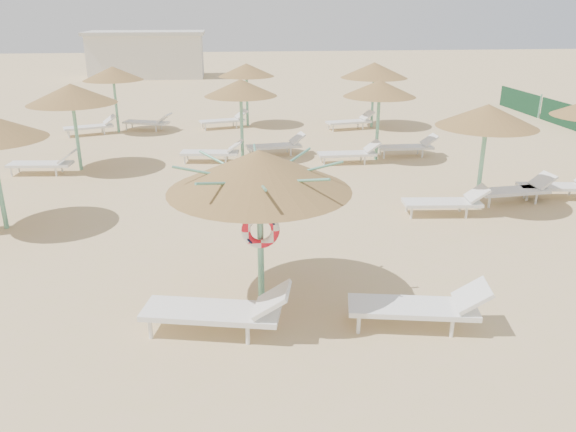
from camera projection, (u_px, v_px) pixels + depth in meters
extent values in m
plane|color=tan|center=(266.00, 305.00, 9.72)|extent=(120.00, 120.00, 0.00)
cylinder|color=#67B393|center=(260.00, 241.00, 9.49)|extent=(0.11, 0.11, 2.27)
cone|color=olive|center=(259.00, 170.00, 9.05)|extent=(3.03, 3.03, 0.68)
cylinder|color=#67B393|center=(259.00, 185.00, 9.14)|extent=(0.20, 0.20, 0.12)
cylinder|color=#67B393|center=(302.00, 172.00, 9.14)|extent=(1.37, 0.04, 0.35)
cylinder|color=#67B393|center=(286.00, 164.00, 9.58)|extent=(1.00, 1.00, 0.35)
cylinder|color=#67B393|center=(257.00, 162.00, 9.72)|extent=(0.04, 1.37, 0.35)
cylinder|color=#67B393|center=(228.00, 166.00, 9.48)|extent=(1.00, 1.00, 0.35)
cylinder|color=#67B393|center=(216.00, 175.00, 9.00)|extent=(1.37, 0.04, 0.35)
cylinder|color=#67B393|center=(229.00, 183.00, 8.56)|extent=(1.00, 1.00, 0.35)
cylinder|color=#67B393|center=(262.00, 186.00, 8.42)|extent=(0.04, 1.37, 0.35)
cylinder|color=#67B393|center=(293.00, 181.00, 8.66)|extent=(1.00, 1.00, 0.35)
torus|color=red|center=(261.00, 230.00, 9.31)|extent=(0.64, 0.15, 0.64)
cylinder|color=white|center=(150.00, 329.00, 8.70)|extent=(0.07, 0.07, 0.32)
cylinder|color=white|center=(162.00, 311.00, 9.23)|extent=(0.07, 0.07, 0.32)
cylinder|color=white|center=(248.00, 335.00, 8.55)|extent=(0.07, 0.07, 0.32)
cylinder|color=white|center=(254.00, 316.00, 9.07)|extent=(0.07, 0.07, 0.32)
cube|color=white|center=(211.00, 312.00, 8.80)|extent=(2.26, 1.16, 0.09)
cube|color=white|center=(272.00, 300.00, 8.61)|extent=(0.69, 0.78, 0.41)
cylinder|color=white|center=(359.00, 325.00, 8.84)|extent=(0.06, 0.06, 0.30)
cylinder|color=white|center=(357.00, 308.00, 9.34)|extent=(0.06, 0.06, 0.30)
cylinder|color=white|center=(452.00, 328.00, 8.74)|extent=(0.06, 0.06, 0.30)
cylinder|color=white|center=(445.00, 311.00, 9.24)|extent=(0.06, 0.06, 0.30)
cube|color=white|center=(412.00, 307.00, 8.97)|extent=(2.13, 1.04, 0.09)
cube|color=white|center=(472.00, 295.00, 8.81)|extent=(0.63, 0.73, 0.39)
cylinder|color=#67B393|center=(77.00, 134.00, 17.47)|extent=(0.11, 0.11, 2.30)
cone|color=olive|center=(71.00, 94.00, 17.03)|extent=(2.69, 2.69, 0.60)
cylinder|color=#67B393|center=(72.00, 102.00, 17.12)|extent=(0.20, 0.20, 0.12)
cylinder|color=white|center=(11.00, 172.00, 17.08)|extent=(0.06, 0.06, 0.28)
cylinder|color=white|center=(18.00, 168.00, 17.55)|extent=(0.06, 0.06, 0.28)
cylinder|color=white|center=(56.00, 172.00, 17.10)|extent=(0.06, 0.06, 0.28)
cylinder|color=white|center=(62.00, 168.00, 17.57)|extent=(0.06, 0.06, 0.28)
cube|color=white|center=(40.00, 164.00, 17.27)|extent=(1.95, 0.80, 0.08)
cube|color=white|center=(67.00, 156.00, 17.20)|extent=(0.54, 0.64, 0.36)
cylinder|color=#67B393|center=(116.00, 104.00, 22.84)|extent=(0.11, 0.11, 2.30)
cone|color=olive|center=(113.00, 73.00, 22.41)|extent=(2.39, 2.39, 0.54)
cylinder|color=#67B393|center=(113.00, 79.00, 22.49)|extent=(0.20, 0.20, 0.12)
cylinder|color=white|center=(69.00, 134.00, 22.16)|extent=(0.06, 0.06, 0.28)
cylinder|color=white|center=(68.00, 132.00, 22.58)|extent=(0.06, 0.06, 0.28)
cylinder|color=white|center=(104.00, 131.00, 22.72)|extent=(0.06, 0.06, 0.28)
cylinder|color=white|center=(102.00, 129.00, 23.14)|extent=(0.06, 0.06, 0.28)
cube|color=white|center=(89.00, 127.00, 22.64)|extent=(2.00, 1.23, 0.08)
cube|color=white|center=(110.00, 119.00, 22.91)|extent=(0.66, 0.73, 0.36)
cylinder|color=white|center=(126.00, 127.00, 23.54)|extent=(0.06, 0.06, 0.28)
cylinder|color=white|center=(132.00, 125.00, 23.99)|extent=(0.06, 0.06, 0.28)
cylinder|color=white|center=(156.00, 129.00, 23.24)|extent=(0.06, 0.06, 0.28)
cylinder|color=white|center=(161.00, 126.00, 23.70)|extent=(0.06, 0.06, 0.28)
cube|color=white|center=(146.00, 122.00, 23.53)|extent=(2.00, 1.23, 0.08)
cube|color=white|center=(164.00, 118.00, 23.26)|extent=(0.66, 0.73, 0.36)
cylinder|color=#67B393|center=(242.00, 125.00, 18.82)|extent=(0.11, 0.11, 2.30)
cone|color=olive|center=(241.00, 88.00, 18.40)|extent=(2.41, 2.41, 0.54)
cylinder|color=#67B393|center=(241.00, 95.00, 18.48)|extent=(0.20, 0.20, 0.12)
cylinder|color=white|center=(185.00, 160.00, 18.47)|extent=(0.06, 0.06, 0.28)
cylinder|color=white|center=(187.00, 156.00, 18.93)|extent=(0.06, 0.06, 0.28)
cylinder|color=white|center=(226.00, 160.00, 18.44)|extent=(0.06, 0.06, 0.28)
cylinder|color=white|center=(227.00, 156.00, 18.91)|extent=(0.06, 0.06, 0.28)
cube|color=white|center=(210.00, 153.00, 18.62)|extent=(1.96, 0.86, 0.08)
cube|color=white|center=(235.00, 146.00, 18.53)|extent=(0.56, 0.66, 0.36)
cylinder|color=white|center=(253.00, 154.00, 19.16)|extent=(0.06, 0.06, 0.28)
cylinder|color=white|center=(250.00, 151.00, 19.62)|extent=(0.06, 0.06, 0.28)
cylinder|color=white|center=(291.00, 152.00, 19.47)|extent=(0.06, 0.06, 0.28)
cylinder|color=white|center=(287.00, 149.00, 19.93)|extent=(0.06, 0.06, 0.28)
cube|color=white|center=(274.00, 146.00, 19.51)|extent=(1.96, 0.86, 0.08)
cube|color=white|center=(297.00, 138.00, 19.62)|extent=(0.56, 0.66, 0.36)
cylinder|color=#67B393|center=(247.00, 99.00, 24.09)|extent=(0.11, 0.11, 2.30)
cone|color=olive|center=(246.00, 70.00, 23.66)|extent=(2.37, 2.37, 0.53)
cylinder|color=#67B393|center=(247.00, 75.00, 23.74)|extent=(0.20, 0.20, 0.12)
cylinder|color=white|center=(205.00, 127.00, 23.47)|extent=(0.06, 0.06, 0.28)
cylinder|color=white|center=(203.00, 125.00, 23.90)|extent=(0.06, 0.06, 0.28)
cylinder|color=white|center=(236.00, 125.00, 23.91)|extent=(0.06, 0.06, 0.28)
cylinder|color=white|center=(233.00, 123.00, 24.35)|extent=(0.06, 0.06, 0.28)
cube|color=white|center=(222.00, 121.00, 23.89)|extent=(1.99, 1.07, 0.08)
cube|color=white|center=(241.00, 114.00, 24.09)|extent=(0.62, 0.70, 0.36)
cylinder|color=#67B393|center=(481.00, 165.00, 14.05)|extent=(0.11, 0.11, 2.30)
cone|color=olive|center=(487.00, 116.00, 13.62)|extent=(2.46, 2.46, 0.55)
cylinder|color=#67B393|center=(486.00, 125.00, 13.70)|extent=(0.20, 0.20, 0.12)
cylinder|color=white|center=(411.00, 213.00, 13.66)|extent=(0.06, 0.06, 0.28)
cylinder|color=white|center=(407.00, 206.00, 14.13)|extent=(0.06, 0.06, 0.28)
cylinder|color=white|center=(466.00, 213.00, 13.69)|extent=(0.06, 0.06, 0.28)
cylinder|color=white|center=(460.00, 206.00, 14.16)|extent=(0.06, 0.06, 0.28)
cube|color=white|center=(442.00, 203.00, 13.85)|extent=(1.95, 0.79, 0.08)
cube|color=white|center=(477.00, 193.00, 13.78)|extent=(0.54, 0.64, 0.36)
cylinder|color=white|center=(489.00, 203.00, 14.42)|extent=(0.06, 0.06, 0.28)
cylinder|color=white|center=(479.00, 197.00, 14.88)|extent=(0.06, 0.06, 0.28)
cylinder|color=white|center=(536.00, 199.00, 14.68)|extent=(0.06, 0.06, 0.28)
cylinder|color=white|center=(525.00, 193.00, 15.13)|extent=(0.06, 0.06, 0.28)
cube|color=white|center=(513.00, 191.00, 14.74)|extent=(1.95, 0.79, 0.08)
cube|color=white|center=(543.00, 180.00, 14.82)|extent=(0.54, 0.64, 0.36)
cylinder|color=#67B393|center=(378.00, 126.00, 18.68)|extent=(0.11, 0.11, 2.30)
cone|color=olive|center=(380.00, 88.00, 18.25)|extent=(2.38, 2.38, 0.53)
cylinder|color=#67B393|center=(379.00, 95.00, 18.33)|extent=(0.20, 0.20, 0.12)
cylinder|color=white|center=(324.00, 162.00, 18.22)|extent=(0.06, 0.06, 0.28)
cylinder|color=white|center=(321.00, 158.00, 18.68)|extent=(0.06, 0.06, 0.28)
cylinder|color=white|center=(365.00, 161.00, 18.37)|extent=(0.06, 0.06, 0.28)
cylinder|color=white|center=(361.00, 157.00, 18.83)|extent=(0.06, 0.06, 0.28)
cube|color=white|center=(347.00, 154.00, 18.48)|extent=(1.90, 0.63, 0.08)
cube|color=white|center=(372.00, 146.00, 18.49)|extent=(0.49, 0.60, 0.36)
cylinder|color=white|center=(384.00, 155.00, 19.11)|extent=(0.06, 0.06, 0.28)
cylinder|color=white|center=(380.00, 151.00, 19.58)|extent=(0.06, 0.06, 0.28)
cylinder|color=white|center=(422.00, 154.00, 19.25)|extent=(0.06, 0.06, 0.28)
cylinder|color=white|center=(418.00, 150.00, 19.72)|extent=(0.06, 0.06, 0.28)
cube|color=white|center=(405.00, 147.00, 19.36)|extent=(1.90, 0.63, 0.08)
cube|color=white|center=(429.00, 140.00, 19.37)|extent=(0.49, 0.60, 0.36)
cylinder|color=#67B393|center=(373.00, 100.00, 23.86)|extent=(0.11, 0.11, 2.30)
cone|color=olive|center=(374.00, 70.00, 23.43)|extent=(2.81, 2.81, 0.63)
cylinder|color=#67B393|center=(374.00, 76.00, 23.51)|extent=(0.20, 0.20, 0.12)
cylinder|color=white|center=(333.00, 128.00, 23.27)|extent=(0.06, 0.06, 0.28)
cylinder|color=white|center=(329.00, 126.00, 23.72)|extent=(0.06, 0.06, 0.28)
cylinder|color=white|center=(363.00, 126.00, 23.66)|extent=(0.06, 0.06, 0.28)
cylinder|color=white|center=(358.00, 124.00, 24.10)|extent=(0.06, 0.06, 0.28)
cube|color=white|center=(349.00, 122.00, 23.66)|extent=(1.98, 0.97, 0.08)
cube|color=white|center=(367.00, 115.00, 23.82)|extent=(0.59, 0.68, 0.36)
cylinder|color=white|center=(527.00, 196.00, 14.94)|extent=(0.06, 0.06, 0.28)
cylinder|color=white|center=(520.00, 190.00, 15.41)|extent=(0.06, 0.06, 0.28)
cylinder|color=white|center=(570.00, 190.00, 15.37)|extent=(0.06, 0.06, 0.28)
cube|color=white|center=(555.00, 187.00, 15.09)|extent=(1.97, 0.89, 0.08)
cube|color=silver|center=(148.00, 56.00, 41.15)|extent=(8.00, 4.00, 3.00)
cube|color=beige|center=(146.00, 33.00, 40.58)|extent=(8.40, 4.40, 0.25)
cube|color=#184927|center=(566.00, 115.00, 24.08)|extent=(0.08, 3.80, 1.00)
cube|color=#184927|center=(519.00, 101.00, 27.81)|extent=(0.08, 3.80, 1.00)
cylinder|color=#67B393|center=(540.00, 106.00, 26.02)|extent=(0.08, 0.08, 1.10)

